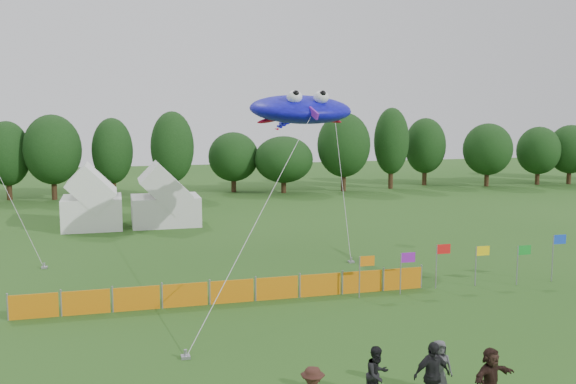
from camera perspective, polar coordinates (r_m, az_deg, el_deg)
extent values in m
cylinder|color=#382314|center=(64.33, -23.54, 0.40)|extent=(0.50, 0.50, 2.38)
ellipsoid|color=black|center=(64.06, -23.68, 3.15)|extent=(4.09, 4.09, 5.35)
cylinder|color=#382314|center=(63.04, -20.07, 0.52)|extent=(0.50, 0.50, 2.57)
ellipsoid|color=black|center=(62.75, -20.21, 3.56)|extent=(5.20, 5.20, 5.79)
cylinder|color=#382314|center=(62.74, -15.24, 0.63)|extent=(0.50, 0.50, 2.46)
ellipsoid|color=black|center=(62.46, -15.34, 3.56)|extent=(3.78, 3.78, 5.55)
cylinder|color=#382314|center=(61.56, -10.17, 0.74)|extent=(0.50, 0.50, 2.66)
ellipsoid|color=black|center=(61.26, -10.24, 3.97)|extent=(4.05, 4.05, 5.99)
cylinder|color=#382314|center=(64.99, -4.85, 0.87)|extent=(0.50, 0.50, 1.98)
ellipsoid|color=black|center=(64.75, -4.88, 3.14)|extent=(5.06, 5.06, 4.46)
cylinder|color=#382314|center=(64.11, -0.39, 0.75)|extent=(0.50, 0.50, 1.86)
ellipsoid|color=black|center=(63.87, -0.39, 2.91)|extent=(5.86, 5.86, 4.18)
cylinder|color=#382314|center=(65.76, 4.95, 1.22)|extent=(0.50, 0.50, 2.62)
ellipsoid|color=black|center=(65.49, 4.99, 4.20)|extent=(5.41, 5.41, 5.89)
cylinder|color=#382314|center=(68.39, 9.11, 1.46)|extent=(0.50, 0.50, 2.78)
ellipsoid|color=black|center=(68.12, 9.17, 4.50)|extent=(3.67, 3.67, 6.26)
cylinder|color=#382314|center=(72.22, 12.03, 1.55)|extent=(0.50, 0.50, 2.42)
ellipsoid|color=black|center=(71.98, 12.10, 4.05)|extent=(4.46, 4.46, 5.44)
cylinder|color=#382314|center=(72.84, 17.24, 1.36)|extent=(0.50, 0.50, 2.24)
ellipsoid|color=black|center=(72.61, 17.33, 3.65)|extent=(5.26, 5.26, 5.03)
cylinder|color=#382314|center=(76.47, 21.29, 1.41)|extent=(0.50, 0.50, 2.10)
ellipsoid|color=black|center=(76.26, 21.38, 3.46)|extent=(4.74, 4.74, 4.73)
cylinder|color=#382314|center=(78.40, 23.70, 1.45)|extent=(0.50, 0.50, 2.16)
ellipsoid|color=black|center=(78.19, 23.81, 3.50)|extent=(4.88, 4.88, 4.87)
cube|color=white|center=(47.09, -16.99, -1.74)|extent=(4.02, 4.02, 2.21)
cube|color=silver|center=(47.17, -10.83, -1.61)|extent=(4.76, 3.81, 2.10)
cube|color=orange|center=(27.81, -21.69, -9.42)|extent=(1.90, 0.06, 1.00)
cube|color=orange|center=(27.65, -17.52, -9.34)|extent=(1.90, 0.06, 1.00)
cube|color=orange|center=(27.62, -13.32, -9.21)|extent=(1.90, 0.06, 1.00)
cube|color=orange|center=(27.74, -9.14, -9.03)|extent=(1.90, 0.06, 1.00)
cube|color=orange|center=(28.01, -5.02, -8.80)|extent=(1.90, 0.06, 1.00)
cube|color=orange|center=(28.41, -1.00, -8.54)|extent=(1.90, 0.06, 1.00)
cube|color=orange|center=(28.94, 2.88, -8.25)|extent=(1.90, 0.06, 1.00)
cube|color=orange|center=(29.60, 6.60, -7.93)|extent=(1.90, 0.06, 1.00)
cube|color=orange|center=(30.38, 10.14, -7.60)|extent=(1.90, 0.06, 1.00)
cylinder|color=gray|center=(28.65, 6.37, -7.54)|extent=(0.06, 0.06, 1.87)
cube|color=orange|center=(28.60, 7.05, -6.11)|extent=(0.70, 0.02, 0.45)
cylinder|color=gray|center=(29.48, 9.97, -7.16)|extent=(0.06, 0.06, 1.90)
cube|color=purple|center=(29.45, 10.62, -5.74)|extent=(0.70, 0.02, 0.45)
cylinder|color=gray|center=(30.71, 13.04, -6.48)|extent=(0.06, 0.06, 2.08)
cube|color=red|center=(30.69, 13.66, -4.95)|extent=(0.70, 0.02, 0.45)
cylinder|color=gray|center=(31.61, 16.34, -6.36)|extent=(0.06, 0.06, 1.90)
cube|color=yellow|center=(31.64, 16.93, -5.03)|extent=(0.70, 0.02, 0.45)
cylinder|color=gray|center=(32.40, 19.71, -6.17)|extent=(0.06, 0.06, 1.89)
cube|color=#148C26|center=(32.45, 20.27, -4.87)|extent=(0.70, 0.02, 0.45)
cylinder|color=gray|center=(33.60, 22.45, -5.48)|extent=(0.06, 0.06, 2.29)
cube|color=blue|center=(33.63, 23.00, -3.90)|extent=(0.70, 0.02, 0.45)
imported|color=black|center=(19.00, 7.92, -15.79)|extent=(0.98, 0.88, 1.66)
imported|color=black|center=(18.86, 12.67, -15.64)|extent=(1.16, 0.56, 1.93)
imported|color=#47464B|center=(20.01, 13.27, -14.83)|extent=(0.84, 0.63, 1.57)
imported|color=black|center=(19.51, 17.56, -15.40)|extent=(1.64, 0.97, 1.68)
ellipsoid|color=#110FDA|center=(35.91, 1.17, 7.36)|extent=(6.83, 5.73, 2.10)
sphere|color=white|center=(34.46, 0.58, 8.45)|extent=(0.84, 0.84, 0.84)
sphere|color=white|center=(34.89, 2.97, 8.42)|extent=(0.84, 0.84, 0.84)
ellipsoid|color=#B60926|center=(35.69, -1.40, 6.48)|extent=(1.76, 0.77, 0.27)
ellipsoid|color=#B60926|center=(36.58, 3.50, 6.49)|extent=(1.76, 0.77, 0.27)
cube|color=purple|center=(33.71, 2.28, 7.02)|extent=(0.37, 0.96, 0.70)
cylinder|color=#A5A5A5|center=(27.64, -2.27, -1.57)|extent=(8.06, 11.75, 8.02)
cube|color=gray|center=(22.42, -9.09, -14.27)|extent=(0.30, 0.30, 0.10)
cube|color=silver|center=(44.16, 4.11, 7.29)|extent=(1.39, 0.38, 1.39)
cylinder|color=#A5A5A5|center=(39.43, 4.78, 1.27)|extent=(2.34, 9.70, 8.28)
cube|color=gray|center=(35.25, 5.63, -6.19)|extent=(0.30, 0.30, 0.10)
cube|color=gray|center=(36.17, -20.84, -6.29)|extent=(0.30, 0.30, 0.10)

